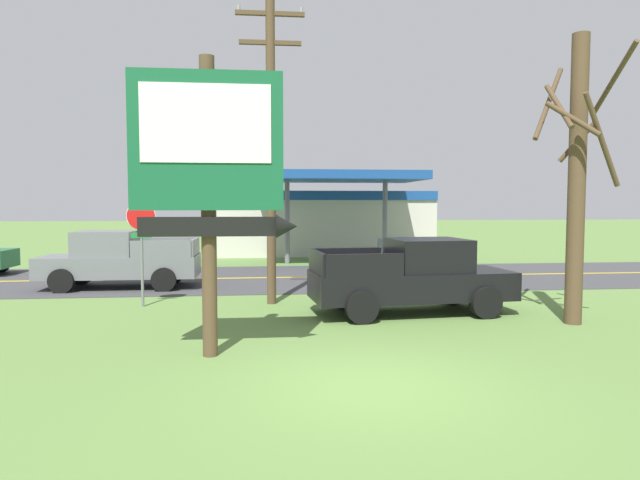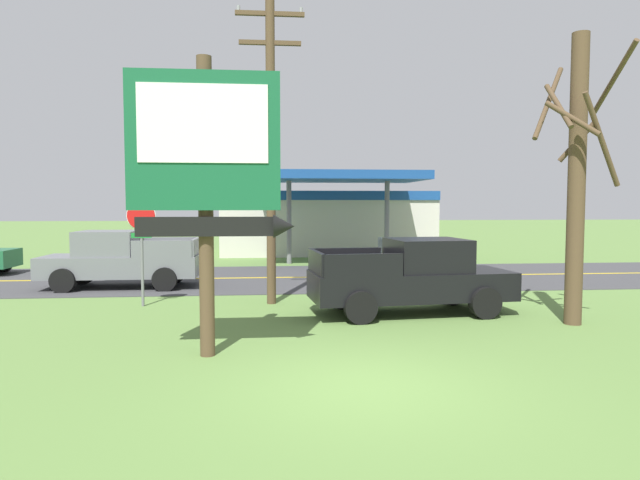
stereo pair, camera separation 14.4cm
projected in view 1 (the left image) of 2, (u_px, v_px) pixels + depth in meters
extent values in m
plane|color=#5B7F3D|center=(372.00, 387.00, 8.65)|extent=(180.00, 180.00, 0.00)
cube|color=#3D3D3F|center=(307.00, 277.00, 21.55)|extent=(140.00, 8.00, 0.02)
cube|color=gold|center=(307.00, 277.00, 21.55)|extent=(126.00, 0.20, 0.01)
cylinder|color=brown|center=(209.00, 208.00, 10.26)|extent=(0.28, 0.28, 5.58)
cube|color=#145633|center=(207.00, 141.00, 10.00)|extent=(2.78, 0.16, 2.53)
cube|color=white|center=(206.00, 123.00, 9.89)|extent=(2.33, 0.03, 1.41)
cube|color=black|center=(208.00, 227.00, 10.10)|extent=(2.50, 0.12, 0.36)
cone|color=black|center=(287.00, 226.00, 10.25)|extent=(0.40, 0.44, 0.44)
cylinder|color=slate|center=(142.00, 268.00, 15.40)|extent=(0.08, 0.08, 2.20)
cylinder|color=red|center=(141.00, 216.00, 15.28)|extent=(0.76, 0.03, 0.76)
cylinder|color=white|center=(141.00, 216.00, 15.30)|extent=(0.80, 0.01, 0.80)
cube|color=#19722D|center=(141.00, 235.00, 15.32)|extent=(0.56, 0.03, 0.14)
cylinder|color=brown|center=(271.00, 152.00, 15.65)|extent=(0.26, 0.26, 8.69)
cube|color=brown|center=(270.00, 14.00, 15.40)|extent=(1.94, 0.12, 0.12)
cube|color=brown|center=(270.00, 43.00, 15.45)|extent=(1.75, 0.12, 0.12)
cylinder|color=gray|center=(239.00, 8.00, 15.30)|extent=(0.10, 0.10, 0.14)
cylinder|color=gray|center=(301.00, 10.00, 15.48)|extent=(0.10, 0.10, 0.14)
cylinder|color=brown|center=(577.00, 181.00, 13.03)|extent=(0.40, 0.40, 6.84)
cylinder|color=brown|center=(614.00, 79.00, 12.92)|extent=(0.20, 1.73, 1.39)
cylinder|color=brown|center=(577.00, 142.00, 13.32)|extent=(0.82, 0.53, 1.00)
cylinder|color=brown|center=(548.00, 103.00, 13.40)|extent=(1.25, 1.08, 1.93)
cylinder|color=brown|center=(559.00, 106.00, 12.83)|extent=(0.19, 1.12, 1.20)
cylinder|color=brown|center=(573.00, 119.00, 12.48)|extent=(0.97, 0.92, 0.92)
cylinder|color=brown|center=(602.00, 140.00, 12.43)|extent=(1.27, 0.61, 2.08)
cube|color=beige|center=(323.00, 222.00, 32.77)|extent=(12.00, 6.00, 3.60)
cube|color=#19478C|center=(329.00, 195.00, 29.64)|extent=(12.00, 0.12, 0.50)
cube|color=#19478C|center=(337.00, 177.00, 26.66)|extent=(8.00, 5.00, 0.40)
cylinder|color=slate|center=(287.00, 220.00, 26.54)|extent=(0.24, 0.24, 4.20)
cylinder|color=slate|center=(385.00, 220.00, 27.04)|extent=(0.24, 0.24, 4.20)
cube|color=black|center=(411.00, 285.00, 14.46)|extent=(5.36, 2.43, 0.72)
cube|color=black|center=(428.00, 255.00, 14.49)|extent=(2.06, 1.97, 0.84)
cube|color=#28333D|center=(459.00, 254.00, 14.67)|extent=(0.25, 1.66, 0.71)
cube|color=black|center=(346.00, 258.00, 15.02)|extent=(1.95, 0.30, 0.56)
cube|color=black|center=(365.00, 265.00, 13.22)|extent=(1.95, 0.30, 0.56)
cube|color=black|center=(318.00, 262.00, 13.93)|extent=(0.29, 1.88, 0.56)
cylinder|color=black|center=(452.00, 291.00, 15.75)|extent=(0.82, 0.35, 0.80)
cylinder|color=black|center=(486.00, 303.00, 13.83)|extent=(0.82, 0.35, 0.80)
cylinder|color=black|center=(343.00, 294.00, 15.13)|extent=(0.82, 0.35, 0.80)
cylinder|color=black|center=(362.00, 307.00, 13.21)|extent=(0.82, 0.35, 0.80)
cube|color=slate|center=(121.00, 266.00, 18.84)|extent=(5.20, 1.96, 0.72)
cube|color=slate|center=(106.00, 243.00, 18.75)|extent=(1.90, 1.80, 0.84)
cube|color=#28333D|center=(79.00, 244.00, 18.65)|extent=(0.10, 1.66, 0.71)
cube|color=slate|center=(161.00, 249.00, 18.05)|extent=(1.95, 0.12, 0.56)
cube|color=slate|center=(170.00, 245.00, 19.87)|extent=(1.95, 0.12, 0.56)
cube|color=slate|center=(195.00, 247.00, 19.06)|extent=(0.12, 1.88, 0.56)
cylinder|color=black|center=(61.00, 281.00, 17.73)|extent=(0.80, 0.28, 0.80)
cylinder|color=black|center=(81.00, 273.00, 19.67)|extent=(0.80, 0.28, 0.80)
cylinder|color=black|center=(164.00, 280.00, 18.06)|extent=(0.80, 0.28, 0.80)
cylinder|color=black|center=(174.00, 272.00, 20.01)|extent=(0.80, 0.28, 0.80)
cube|color=tan|center=(406.00, 265.00, 19.88)|extent=(4.20, 1.76, 0.72)
cube|color=#2D3842|center=(410.00, 247.00, 19.85)|extent=(2.10, 1.56, 0.60)
cylinder|color=black|center=(375.00, 279.00, 18.89)|extent=(0.64, 0.24, 0.64)
cylinder|color=black|center=(366.00, 272.00, 20.64)|extent=(0.64, 0.24, 0.64)
cylinder|color=black|center=(449.00, 278.00, 19.16)|extent=(0.64, 0.24, 0.64)
cylinder|color=black|center=(433.00, 271.00, 20.91)|extent=(0.64, 0.24, 0.64)
cylinder|color=black|center=(1.00, 265.00, 23.09)|extent=(0.64, 0.24, 0.64)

